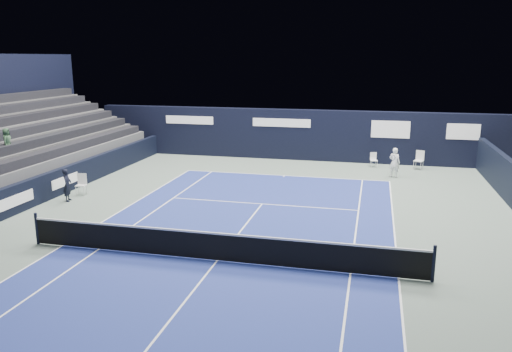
{
  "coord_description": "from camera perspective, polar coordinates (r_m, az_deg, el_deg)",
  "views": [
    {
      "loc": [
        4.56,
        -13.87,
        6.21
      ],
      "look_at": [
        -0.21,
        6.16,
        1.3
      ],
      "focal_mm": 35.0,
      "sensor_mm": 36.0,
      "label": 1
    }
  ],
  "objects": [
    {
      "name": "ground",
      "position": [
        17.64,
        -2.47,
        -7.21
      ],
      "size": [
        48.0,
        48.0,
        0.0
      ],
      "primitive_type": "plane",
      "color": "#57675E",
      "rests_on": "ground"
    },
    {
      "name": "court_surface",
      "position": [
        15.87,
        -4.47,
        -9.65
      ],
      "size": [
        10.97,
        23.77,
        0.01
      ],
      "primitive_type": "cube",
      "color": "navy",
      "rests_on": "ground"
    },
    {
      "name": "folding_chair_back_a",
      "position": [
        29.8,
        13.28,
        2.11
      ],
      "size": [
        0.46,
        0.48,
        0.84
      ],
      "rotation": [
        0.0,
        0.0,
        0.29
      ],
      "color": "white",
      "rests_on": "ground"
    },
    {
      "name": "folding_chair_back_b",
      "position": [
        29.79,
        18.16,
        1.9
      ],
      "size": [
        0.61,
        0.6,
        1.07
      ],
      "rotation": [
        0.0,
        0.0,
        -0.38
      ],
      "color": "silver",
      "rests_on": "ground"
    },
    {
      "name": "line_judge_chair",
      "position": [
        24.44,
        -19.32,
        -0.73
      ],
      "size": [
        0.51,
        0.49,
        0.98
      ],
      "rotation": [
        0.0,
        0.0,
        0.19
      ],
      "color": "silver",
      "rests_on": "ground"
    },
    {
      "name": "line_judge",
      "position": [
        23.51,
        -20.76,
        -0.96
      ],
      "size": [
        0.49,
        0.61,
        1.46
      ],
      "primitive_type": "imported",
      "rotation": [
        0.0,
        0.0,
        1.87
      ],
      "color": "black",
      "rests_on": "ground"
    },
    {
      "name": "court_markings",
      "position": [
        15.86,
        -4.47,
        -9.63
      ],
      "size": [
        11.03,
        23.83,
        0.0
      ],
      "color": "white",
      "rests_on": "court_surface"
    },
    {
      "name": "tennis_net",
      "position": [
        15.67,
        -4.51,
        -7.95
      ],
      "size": [
        12.9,
        0.1,
        1.1
      ],
      "color": "black",
      "rests_on": "ground"
    },
    {
      "name": "back_sponsor_wall",
      "position": [
        31.06,
        4.84,
        4.74
      ],
      "size": [
        26.0,
        0.63,
        3.1
      ],
      "color": "black",
      "rests_on": "ground"
    },
    {
      "name": "side_barrier_left",
      "position": [
        24.96,
        -21.32,
        -0.51
      ],
      "size": [
        0.33,
        22.0,
        1.2
      ],
      "color": "black",
      "rests_on": "ground"
    },
    {
      "name": "spectator_stand",
      "position": [
        27.78,
        -26.82,
        3.15
      ],
      "size": [
        6.0,
        18.0,
        6.4
      ],
      "color": "#49494B",
      "rests_on": "ground"
    },
    {
      "name": "tennis_player",
      "position": [
        27.41,
        15.54,
        1.51
      ],
      "size": [
        0.67,
        0.88,
        1.58
      ],
      "color": "white",
      "rests_on": "ground"
    }
  ]
}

